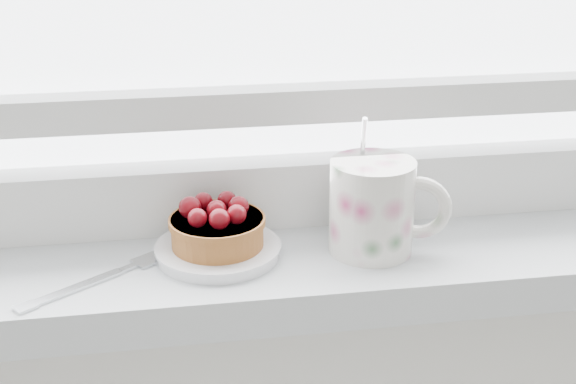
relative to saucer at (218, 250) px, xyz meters
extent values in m
cube|color=silver|center=(0.06, 0.01, -0.03)|extent=(1.60, 0.20, 0.04)
cube|color=silver|center=(0.06, 0.08, 0.03)|extent=(1.30, 0.05, 0.07)
cube|color=silver|center=(0.06, 0.08, 0.12)|extent=(1.30, 0.04, 0.04)
cylinder|color=white|center=(0.00, 0.00, 0.00)|extent=(0.12, 0.12, 0.01)
cylinder|color=brown|center=(0.00, 0.00, 0.02)|extent=(0.09, 0.09, 0.03)
cylinder|color=brown|center=(0.00, 0.00, 0.03)|extent=(0.09, 0.09, 0.01)
sphere|color=#46050A|center=(0.00, 0.00, 0.04)|extent=(0.02, 0.02, 0.02)
sphere|color=#46050A|center=(0.02, 0.00, 0.04)|extent=(0.02, 0.02, 0.02)
sphere|color=#46050A|center=(0.01, 0.02, 0.04)|extent=(0.02, 0.02, 0.02)
sphere|color=#46050A|center=(-0.01, 0.02, 0.04)|extent=(0.02, 0.02, 0.02)
sphere|color=#46050A|center=(-0.03, 0.01, 0.04)|extent=(0.02, 0.02, 0.02)
sphere|color=#46050A|center=(-0.02, -0.02, 0.04)|extent=(0.02, 0.02, 0.02)
sphere|color=#46050A|center=(0.00, -0.02, 0.04)|extent=(0.02, 0.02, 0.02)
sphere|color=#46050A|center=(0.02, -0.01, 0.04)|extent=(0.02, 0.02, 0.02)
cylinder|color=silver|center=(0.15, -0.01, 0.04)|extent=(0.11, 0.11, 0.09)
cylinder|color=black|center=(0.15, -0.01, 0.08)|extent=(0.07, 0.07, 0.01)
torus|color=silver|center=(0.19, -0.03, 0.04)|extent=(0.06, 0.03, 0.06)
cylinder|color=silver|center=(0.15, 0.01, 0.10)|extent=(0.01, 0.02, 0.06)
cube|color=silver|center=(-0.13, -0.05, 0.00)|extent=(0.09, 0.06, 0.00)
cube|color=silver|center=(-0.17, -0.07, 0.00)|extent=(0.02, 0.02, 0.00)
cube|color=silver|center=(-0.09, -0.01, 0.00)|extent=(0.02, 0.02, 0.00)
cube|color=silver|center=(-0.07, 0.00, 0.00)|extent=(0.04, 0.03, 0.00)
cube|color=silver|center=(-0.04, 0.01, 0.00)|extent=(0.03, 0.02, 0.00)
cube|color=silver|center=(-0.04, 0.01, 0.00)|extent=(0.03, 0.02, 0.00)
cube|color=silver|center=(-0.05, 0.02, 0.00)|extent=(0.03, 0.02, 0.00)
cube|color=silver|center=(-0.05, 0.02, 0.00)|extent=(0.03, 0.02, 0.00)
camera|label=1|loc=(-0.05, -0.71, 0.35)|focal=50.00mm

